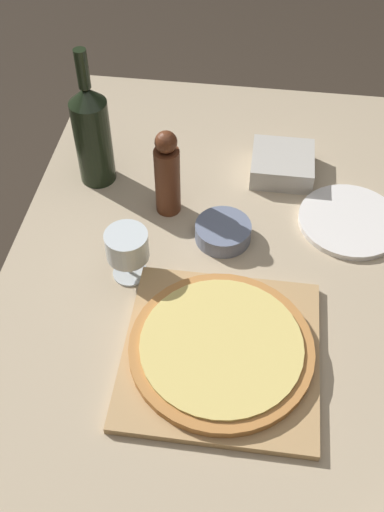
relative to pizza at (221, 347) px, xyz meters
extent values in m
plane|color=#382D23|center=(-0.02, 0.09, -0.78)|extent=(12.00, 12.00, 0.00)
cube|color=tan|center=(-0.02, 0.09, -0.04)|extent=(0.95, 1.66, 0.03)
cylinder|color=brown|center=(-0.43, 0.86, -0.42)|extent=(0.06, 0.06, 0.72)
cylinder|color=brown|center=(0.39, 0.86, -0.42)|extent=(0.06, 0.06, 0.72)
cube|color=tan|center=(0.00, 0.00, -0.02)|extent=(0.37, 0.37, 0.02)
cylinder|color=#BC7A3D|center=(0.00, 0.00, 0.00)|extent=(0.35, 0.35, 0.02)
cylinder|color=#E0C66B|center=(0.00, 0.00, 0.01)|extent=(0.31, 0.31, 0.01)
cylinder|color=black|center=(-0.35, 0.47, 0.08)|extent=(0.09, 0.09, 0.22)
cone|color=black|center=(-0.35, 0.47, 0.21)|extent=(0.09, 0.09, 0.04)
cylinder|color=black|center=(-0.35, 0.47, 0.27)|extent=(0.03, 0.03, 0.09)
cylinder|color=#5B2D19|center=(-0.16, 0.39, 0.06)|extent=(0.06, 0.06, 0.17)
sphere|color=#5B2D19|center=(-0.16, 0.39, 0.17)|extent=(0.05, 0.05, 0.05)
cylinder|color=silver|center=(-0.21, 0.18, -0.03)|extent=(0.07, 0.07, 0.00)
cylinder|color=silver|center=(-0.21, 0.18, 0.00)|extent=(0.01, 0.01, 0.05)
cylinder|color=silver|center=(-0.21, 0.18, 0.06)|extent=(0.09, 0.09, 0.06)
cylinder|color=slate|center=(-0.03, 0.31, -0.01)|extent=(0.13, 0.13, 0.04)
cylinder|color=white|center=(0.26, 0.40, -0.02)|extent=(0.24, 0.24, 0.01)
cube|color=#BCB7AD|center=(0.10, 0.55, 0.00)|extent=(0.15, 0.15, 0.06)
camera|label=1|loc=(0.03, -0.62, 0.96)|focal=42.00mm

